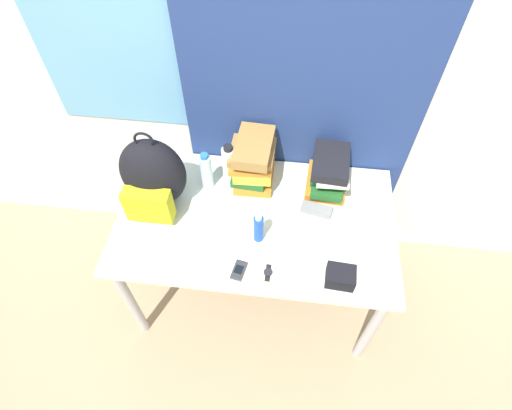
# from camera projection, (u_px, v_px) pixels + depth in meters

# --- Properties ---
(ground_plane) EXTENTS (12.00, 12.00, 0.00)m
(ground_plane) POSITION_uv_depth(u_px,v_px,m) (248.00, 349.00, 2.28)
(ground_plane) COLOR #9E8466
(wall_back) EXTENTS (6.00, 0.06, 2.50)m
(wall_back) POSITION_uv_depth(u_px,v_px,m) (267.00, 68.00, 1.83)
(wall_back) COLOR silver
(wall_back) RESTS_ON ground_plane
(curtain_blue) EXTENTS (1.14, 0.04, 2.50)m
(curtain_blue) POSITION_uv_depth(u_px,v_px,m) (305.00, 78.00, 1.79)
(curtain_blue) COLOR navy
(curtain_blue) RESTS_ON ground_plane
(desk) EXTENTS (1.35, 0.79, 0.74)m
(desk) POSITION_uv_depth(u_px,v_px,m) (256.00, 227.00, 2.01)
(desk) COLOR silver
(desk) RESTS_ON ground_plane
(backpack) EXTENTS (0.31, 0.28, 0.44)m
(backpack) POSITION_uv_depth(u_px,v_px,m) (153.00, 176.00, 1.86)
(backpack) COLOR black
(backpack) RESTS_ON desk
(book_stack_left) EXTENTS (0.22, 0.29, 0.27)m
(book_stack_left) POSITION_uv_depth(u_px,v_px,m) (253.00, 161.00, 1.99)
(book_stack_left) COLOR orange
(book_stack_left) RESTS_ON desk
(book_stack_center) EXTENTS (0.21, 0.29, 0.21)m
(book_stack_center) POSITION_uv_depth(u_px,v_px,m) (329.00, 172.00, 1.99)
(book_stack_center) COLOR orange
(book_stack_center) RESTS_ON desk
(water_bottle) EXTENTS (0.06, 0.06, 0.22)m
(water_bottle) POSITION_uv_depth(u_px,v_px,m) (206.00, 172.00, 1.99)
(water_bottle) COLOR silver
(water_bottle) RESTS_ON desk
(sports_bottle) EXTENTS (0.07, 0.07, 0.26)m
(sports_bottle) POSITION_uv_depth(u_px,v_px,m) (229.00, 166.00, 1.99)
(sports_bottle) COLOR white
(sports_bottle) RESTS_ON desk
(sunscreen_bottle) EXTENTS (0.05, 0.05, 0.18)m
(sunscreen_bottle) POSITION_uv_depth(u_px,v_px,m) (259.00, 228.00, 1.80)
(sunscreen_bottle) COLOR blue
(sunscreen_bottle) RESTS_ON desk
(cell_phone) EXTENTS (0.07, 0.10, 0.02)m
(cell_phone) POSITION_uv_depth(u_px,v_px,m) (239.00, 270.00, 1.76)
(cell_phone) COLOR #2D2D33
(cell_phone) RESTS_ON desk
(sunglasses_case) EXTENTS (0.16, 0.08, 0.04)m
(sunglasses_case) POSITION_uv_depth(u_px,v_px,m) (316.00, 210.00, 1.95)
(sunglasses_case) COLOR gray
(sunglasses_case) RESTS_ON desk
(camera_pouch) EXTENTS (0.13, 0.11, 0.07)m
(camera_pouch) POSITION_uv_depth(u_px,v_px,m) (340.00, 277.00, 1.70)
(camera_pouch) COLOR black
(camera_pouch) RESTS_ON desk
(wristwatch) EXTENTS (0.04, 0.08, 0.01)m
(wristwatch) POSITION_uv_depth(u_px,v_px,m) (268.00, 272.00, 1.75)
(wristwatch) COLOR black
(wristwatch) RESTS_ON desk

